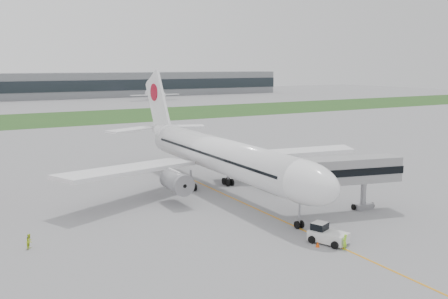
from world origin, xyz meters
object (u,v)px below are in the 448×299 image
ground_crew_near (345,242)px  airliner (216,153)px  jet_bridge (339,172)px  pushback_tug (326,234)px

ground_crew_near → airliner: bearing=-110.4°
jet_bridge → ground_crew_near: (-8.11, -10.08, -4.51)m
pushback_tug → jet_bridge: (8.32, 7.46, 4.40)m
pushback_tug → ground_crew_near: size_ratio=2.74×
pushback_tug → jet_bridge: jet_bridge is taller
pushback_tug → ground_crew_near: 2.63m
pushback_tug → jet_bridge: bearing=19.5°
airliner → ground_crew_near: 27.92m
jet_bridge → ground_crew_near: jet_bridge is taller
airliner → jet_bridge: bearing=-65.4°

